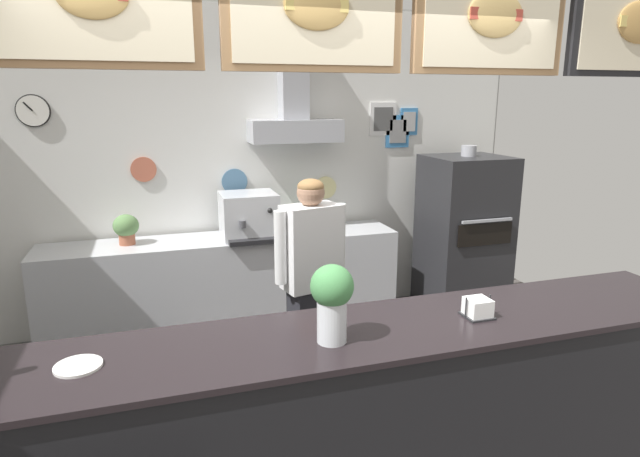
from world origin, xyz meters
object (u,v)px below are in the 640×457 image
object	(u,v)px
shop_worker	(311,285)
napkin_holder	(478,309)
potted_basil	(312,218)
basil_vase	(332,301)
potted_thyme	(126,228)
condiment_plate	(78,366)
pizza_oven	(463,238)
espresso_machine	(249,216)

from	to	relation	value
shop_worker	napkin_holder	xyz separation A→B (m)	(0.53, -1.17, 0.22)
potted_basil	basil_vase	bearing A→B (deg)	-104.76
potted_thyme	basil_vase	bearing A→B (deg)	-68.85
potted_basil	condiment_plate	distance (m)	2.93
shop_worker	napkin_holder	distance (m)	1.30
condiment_plate	napkin_holder	size ratio (longest dim) A/B	1.33
shop_worker	basil_vase	distance (m)	1.29
pizza_oven	basil_vase	world-z (taller)	pizza_oven
pizza_oven	napkin_holder	xyz separation A→B (m)	(-1.30, -2.17, 0.29)
pizza_oven	shop_worker	bearing A→B (deg)	-151.31
condiment_plate	shop_worker	bearing A→B (deg)	40.16
potted_basil	basil_vase	world-z (taller)	basil_vase
potted_thyme	condiment_plate	bearing A→B (deg)	-92.50
pizza_oven	napkin_holder	size ratio (longest dim) A/B	11.63
shop_worker	potted_thyme	world-z (taller)	shop_worker
napkin_holder	basil_vase	xyz separation A→B (m)	(-0.79, -0.04, 0.15)
espresso_machine	pizza_oven	bearing A→B (deg)	-6.41
potted_thyme	potted_basil	bearing A→B (deg)	-1.47
espresso_machine	basil_vase	distance (m)	2.44
shop_worker	potted_thyme	size ratio (longest dim) A/B	6.23
napkin_holder	espresso_machine	bearing A→B (deg)	107.04
potted_thyme	condiment_plate	xyz separation A→B (m)	(-0.11, -2.41, -0.01)
shop_worker	potted_thyme	xyz separation A→B (m)	(-1.23, 1.29, 0.19)
shop_worker	basil_vase	xyz separation A→B (m)	(-0.26, -1.21, 0.37)
shop_worker	espresso_machine	distance (m)	1.27
espresso_machine	potted_thyme	bearing A→B (deg)	176.74
shop_worker	napkin_holder	size ratio (longest dim) A/B	11.04
pizza_oven	condiment_plate	world-z (taller)	pizza_oven
shop_worker	potted_basil	xyz separation A→B (m)	(0.39, 1.25, 0.18)
pizza_oven	condiment_plate	xyz separation A→B (m)	(-3.16, -2.12, 0.25)
espresso_machine	condiment_plate	size ratio (longest dim) A/B	2.68
pizza_oven	potted_basil	size ratio (longest dim) A/B	7.27
potted_thyme	condiment_plate	distance (m)	2.41
pizza_oven	espresso_machine	distance (m)	2.07
shop_worker	espresso_machine	world-z (taller)	shop_worker
condiment_plate	basil_vase	bearing A→B (deg)	-4.54
shop_worker	basil_vase	world-z (taller)	shop_worker
pizza_oven	potted_basil	distance (m)	1.48
espresso_machine	condiment_plate	world-z (taller)	espresso_machine
potted_basil	napkin_holder	world-z (taller)	napkin_holder
basil_vase	condiment_plate	bearing A→B (deg)	175.46
espresso_machine	potted_basil	distance (m)	0.59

